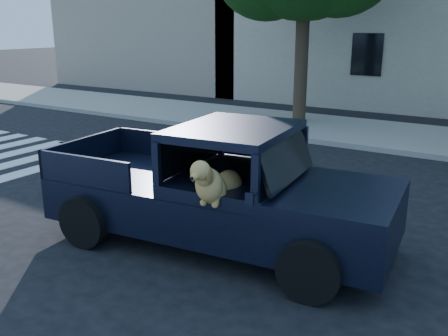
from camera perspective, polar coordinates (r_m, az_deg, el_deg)
The scene contains 4 objects.
ground at distance 7.43m, azimuth 6.16°, elevation -10.55°, with size 120.00×120.00×0.00m, color black.
far_sidewalk at distance 15.80m, azimuth 21.27°, elevation 3.14°, with size 60.00×4.00×0.15m, color gray.
building_left at distance 28.74m, azimuth -6.31°, elevation 17.37°, with size 12.00×6.00×8.00m, color tan.
pickup_truck at distance 7.76m, azimuth -1.24°, elevation -4.12°, with size 5.48×2.89×1.90m.
Camera 1 is at (2.88, -5.99, 3.32)m, focal length 40.00 mm.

